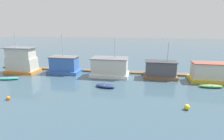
{
  "coord_description": "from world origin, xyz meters",
  "views": [
    {
      "loc": [
        5.42,
        -31.35,
        9.44
      ],
      "look_at": [
        0.0,
        -1.0,
        1.4
      ],
      "focal_mm": 28.0,
      "sensor_mm": 36.0,
      "label": 1
    }
  ],
  "objects": [
    {
      "name": "houseboat_brown",
      "position": [
        8.66,
        0.31,
        1.48
      ],
      "size": [
        5.9,
        3.33,
        6.45
      ],
      "color": "brown",
      "rests_on": "ground_plane"
    },
    {
      "name": "dinghy_navy",
      "position": [
        -0.07,
        -6.38,
        0.27
      ],
      "size": [
        3.33,
        1.9,
        0.55
      ],
      "color": "navy",
      "rests_on": "ground_plane"
    },
    {
      "name": "mooring_post_centre",
      "position": [
        9.81,
        1.61,
        0.97
      ],
      "size": [
        0.24,
        0.24,
        1.93
      ],
      "primitive_type": "cylinder",
      "color": "#846B4C",
      "rests_on": "ground_plane"
    },
    {
      "name": "dinghy_green",
      "position": [
        15.98,
        -3.65,
        0.25
      ],
      "size": [
        3.68,
        1.35,
        0.49
      ],
      "color": "#47844C",
      "rests_on": "ground_plane"
    },
    {
      "name": "dinghy_teal",
      "position": [
        -17.71,
        -5.57,
        0.23
      ],
      "size": [
        3.59,
        1.98,
        0.45
      ],
      "color": "teal",
      "rests_on": "ground_plane"
    },
    {
      "name": "houseboat_yellow",
      "position": [
        17.14,
        -0.32,
        1.56
      ],
      "size": [
        7.19,
        3.61,
        3.29
      ],
      "color": "gold",
      "rests_on": "ground_plane"
    },
    {
      "name": "ground_plane",
      "position": [
        0.0,
        0.0,
        0.0
      ],
      "size": [
        200.0,
        200.0,
        0.0
      ],
      "primitive_type": "plane",
      "color": "#385160"
    },
    {
      "name": "dock_walkway",
      "position": [
        0.0,
        2.71,
        0.15
      ],
      "size": [
        51.0,
        1.7,
        0.3
      ],
      "primitive_type": "cube",
      "color": "brown",
      "rests_on": "ground_plane"
    },
    {
      "name": "mooring_post_near_right",
      "position": [
        -1.52,
        1.61,
        0.98
      ],
      "size": [
        0.24,
        0.24,
        1.96
      ],
      "primitive_type": "cylinder",
      "color": "brown",
      "rests_on": "ground_plane"
    },
    {
      "name": "buoy_yellow",
      "position": [
        10.65,
        -11.91,
        0.32
      ],
      "size": [
        0.64,
        0.64,
        0.64
      ],
      "primitive_type": "sphere",
      "color": "yellow",
      "rests_on": "ground_plane"
    },
    {
      "name": "buoy_orange",
      "position": [
        -11.51,
        -13.13,
        0.24
      ],
      "size": [
        0.48,
        0.48,
        0.48
      ],
      "primitive_type": "sphere",
      "color": "orange",
      "rests_on": "ground_plane"
    },
    {
      "name": "mooring_post_far_left",
      "position": [
        1.86,
        1.61,
        1.03
      ],
      "size": [
        0.23,
        0.23,
        2.06
      ],
      "primitive_type": "cylinder",
      "color": "brown",
      "rests_on": "ground_plane"
    },
    {
      "name": "houseboat_white",
      "position": [
        -0.54,
        -0.21,
        1.71
      ],
      "size": [
        6.96,
        4.08,
        7.06
      ],
      "color": "white",
      "rests_on": "ground_plane"
    },
    {
      "name": "houseboat_blue",
      "position": [
        -9.92,
        0.39,
        1.54
      ],
      "size": [
        6.2,
        3.73,
        7.69
      ],
      "color": "#3866B7",
      "rests_on": "ground_plane"
    },
    {
      "name": "houseboat_orange",
      "position": [
        -18.63,
        -0.59,
        2.34
      ],
      "size": [
        6.28,
        3.65,
        8.29
      ],
      "color": "orange",
      "rests_on": "ground_plane"
    }
  ]
}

